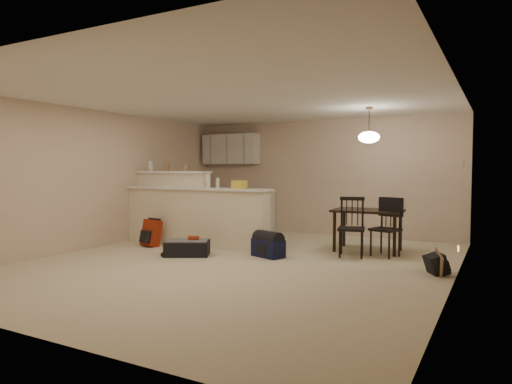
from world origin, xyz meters
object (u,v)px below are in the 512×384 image
Objects in this scene: dining_table at (368,215)px; red_backpack at (151,233)px; suitcase at (187,248)px; black_daypack at (436,265)px; dining_chair_far at (385,228)px; navy_duffel at (268,248)px; pendant_lamp at (369,137)px; dining_chair_near at (351,227)px.

red_backpack is at bearing -161.27° from dining_table.
dining_table is 3.16m from suitcase.
suitcase is 2.34× the size of black_daypack.
dining_chair_far is 1.95m from navy_duffel.
pendant_lamp is at bearing 7.70° from suitcase.
dining_chair_near is at bearing 49.46° from navy_duffel.
pendant_lamp is 1.63m from dining_chair_near.
dining_chair_far is 1.35m from black_daypack.
dining_table is at bearing 64.84° from navy_duffel.
pendant_lamp is 0.64× the size of dining_chair_near.
dining_chair_far is at bearing -42.38° from pendant_lamp.
suitcase is 3.85m from black_daypack.
dining_chair_near reaches higher than dining_chair_far.
pendant_lamp is at bearing 156.02° from dining_chair_far.
dining_chair_near is 1.03× the size of dining_chair_far.
suitcase is at bearing -144.40° from pendant_lamp.
black_daypack is (1.28, -1.29, -0.51)m from dining_table.
dining_chair_near is 1.36× the size of suitcase.
red_backpack reaches higher than black_daypack.
navy_duffel is at bearing -137.29° from dining_table.
dining_chair_near is 1.83× the size of navy_duffel.
black_daypack is (4.94, 0.12, -0.11)m from red_backpack.
dining_chair_far reaches higher than red_backpack.
dining_chair_far is 1.93× the size of red_backpack.
pendant_lamp reaches higher than dining_chair_near.
pendant_lamp reaches higher than suitcase.
suitcase is 1.35m from navy_duffel.
navy_duffel is at bearing 14.31° from red_backpack.
red_backpack is at bearing -146.85° from dining_chair_far.
dining_chair_far is at bearing -1.11° from suitcase.
suitcase is (-2.53, -1.81, -1.87)m from pendant_lamp.
dining_chair_far is 3.28m from suitcase.
pendant_lamp is 2.60m from black_daypack.
pendant_lamp is (0.00, -0.00, 1.35)m from dining_table.
dining_chair_far is (0.38, -0.34, -0.17)m from dining_table.
suitcase is 1.46× the size of red_backpack.
black_daypack is (1.28, -1.29, -1.86)m from pendant_lamp.
pendant_lamp reaches higher than dining_chair_far.
navy_duffel is (-1.29, -1.29, -1.85)m from pendant_lamp.
pendant_lamp is 0.66× the size of dining_chair_far.
red_backpack is 2.37m from navy_duffel.
dining_chair_far is at bearing -44.68° from dining_table.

